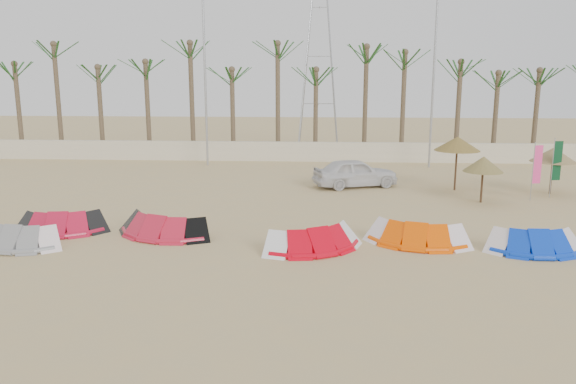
# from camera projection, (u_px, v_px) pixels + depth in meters

# --- Properties ---
(ground) EXTENTS (120.00, 120.00, 0.00)m
(ground) POSITION_uv_depth(u_px,v_px,m) (275.00, 280.00, 16.07)
(ground) COLOR tan
(ground) RESTS_ON ground
(boundary_wall) EXTENTS (60.00, 0.30, 1.30)m
(boundary_wall) POSITION_uv_depth(u_px,v_px,m) (302.00, 152.00, 37.41)
(boundary_wall) COLOR beige
(boundary_wall) RESTS_ON ground
(palm_line) EXTENTS (52.00, 4.00, 7.70)m
(palm_line) POSITION_uv_depth(u_px,v_px,m) (314.00, 63.00, 37.63)
(palm_line) COLOR brown
(palm_line) RESTS_ON ground
(lamp_b) EXTENTS (1.25, 0.14, 11.00)m
(lamp_b) POSITION_uv_depth(u_px,v_px,m) (206.00, 73.00, 34.74)
(lamp_b) COLOR #A5A8AD
(lamp_b) RESTS_ON ground
(lamp_c) EXTENTS (1.25, 0.14, 11.00)m
(lamp_c) POSITION_uv_depth(u_px,v_px,m) (434.00, 73.00, 33.92)
(lamp_c) COLOR #A5A8AD
(lamp_c) RESTS_ON ground
(pylon) EXTENTS (3.00, 3.00, 14.00)m
(pylon) POSITION_uv_depth(u_px,v_px,m) (318.00, 149.00, 43.34)
(pylon) COLOR #A5A8AD
(pylon) RESTS_ON ground
(kite_grey) EXTENTS (3.15, 1.82, 0.90)m
(kite_grey) POSITION_uv_depth(u_px,v_px,m) (22.00, 234.00, 19.15)
(kite_grey) COLOR gray
(kite_grey) RESTS_ON ground
(kite_red_left) EXTENTS (3.44, 1.93, 0.90)m
(kite_red_left) POSITION_uv_depth(u_px,v_px,m) (64.00, 220.00, 20.96)
(kite_red_left) COLOR red
(kite_red_left) RESTS_ON ground
(kite_red_mid) EXTENTS (3.99, 2.58, 0.90)m
(kite_red_mid) POSITION_uv_depth(u_px,v_px,m) (165.00, 223.00, 20.56)
(kite_red_mid) COLOR red
(kite_red_mid) RESTS_ON ground
(kite_red_right) EXTENTS (3.92, 2.85, 0.90)m
(kite_red_right) POSITION_uv_depth(u_px,v_px,m) (314.00, 236.00, 18.96)
(kite_red_right) COLOR red
(kite_red_right) RESTS_ON ground
(kite_orange) EXTENTS (3.75, 2.33, 0.90)m
(kite_orange) POSITION_uv_depth(u_px,v_px,m) (416.00, 231.00, 19.56)
(kite_orange) COLOR #FF5200
(kite_orange) RESTS_ON ground
(kite_blue) EXTENTS (3.13, 1.56, 0.90)m
(kite_blue) POSITION_uv_depth(u_px,v_px,m) (532.00, 238.00, 18.66)
(kite_blue) COLOR #0935CB
(kite_blue) RESTS_ON ground
(parasol_left) EXTENTS (2.27, 2.27, 2.71)m
(parasol_left) POSITION_uv_depth(u_px,v_px,m) (457.00, 144.00, 27.85)
(parasol_left) COLOR #4C331E
(parasol_left) RESTS_ON ground
(parasol_mid) EXTENTS (1.80, 1.80, 2.13)m
(parasol_mid) POSITION_uv_depth(u_px,v_px,m) (483.00, 164.00, 25.29)
(parasol_mid) COLOR #4C331E
(parasol_mid) RESTS_ON ground
(parasol_right) EXTENTS (2.17, 2.17, 2.28)m
(parasol_right) POSITION_uv_depth(u_px,v_px,m) (553.00, 155.00, 27.11)
(parasol_right) COLOR #4C331E
(parasol_right) RESTS_ON ground
(flag_pink) EXTENTS (0.45, 0.13, 2.72)m
(flag_pink) POSITION_uv_depth(u_px,v_px,m) (537.00, 166.00, 25.67)
(flag_pink) COLOR #A5A8AD
(flag_pink) RESTS_ON ground
(flag_green) EXTENTS (0.45, 0.08, 2.86)m
(flag_green) POSITION_uv_depth(u_px,v_px,m) (556.00, 162.00, 26.25)
(flag_green) COLOR #A5A8AD
(flag_green) RESTS_ON ground
(car) EXTENTS (4.68, 3.06, 1.48)m
(car) POSITION_uv_depth(u_px,v_px,m) (355.00, 173.00, 29.01)
(car) COLOR silver
(car) RESTS_ON ground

